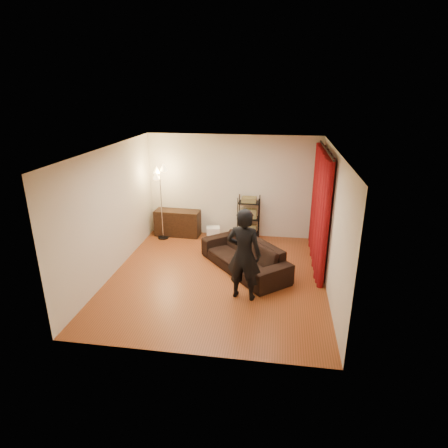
% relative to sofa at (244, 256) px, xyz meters
% --- Properties ---
extents(floor, '(5.00, 5.00, 0.00)m').
position_rel_sofa_xyz_m(floor, '(-0.53, -0.44, -0.33)').
color(floor, brown).
rests_on(floor, ground).
extents(ceiling, '(5.00, 5.00, 0.00)m').
position_rel_sofa_xyz_m(ceiling, '(-0.53, -0.44, 2.37)').
color(ceiling, white).
rests_on(ceiling, ground).
extents(wall_back, '(5.00, 0.00, 5.00)m').
position_rel_sofa_xyz_m(wall_back, '(-0.53, 2.06, 1.02)').
color(wall_back, beige).
rests_on(wall_back, ground).
extents(wall_front, '(5.00, 0.00, 5.00)m').
position_rel_sofa_xyz_m(wall_front, '(-0.53, -2.94, 1.02)').
color(wall_front, beige).
rests_on(wall_front, ground).
extents(wall_left, '(0.00, 5.00, 5.00)m').
position_rel_sofa_xyz_m(wall_left, '(-2.78, -0.44, 1.02)').
color(wall_left, beige).
rests_on(wall_left, ground).
extents(wall_right, '(0.00, 5.00, 5.00)m').
position_rel_sofa_xyz_m(wall_right, '(1.72, -0.44, 1.02)').
color(wall_right, beige).
rests_on(wall_right, ground).
extents(curtain_rod, '(0.04, 2.65, 0.04)m').
position_rel_sofa_xyz_m(curtain_rod, '(1.62, 0.69, 2.25)').
color(curtain_rod, black).
rests_on(curtain_rod, wall_right).
extents(curtain, '(0.22, 2.65, 2.55)m').
position_rel_sofa_xyz_m(curtain, '(1.60, 0.69, 0.94)').
color(curtain, maroon).
rests_on(curtain, ground).
extents(sofa, '(2.17, 2.32, 0.67)m').
position_rel_sofa_xyz_m(sofa, '(0.00, 0.00, 0.00)').
color(sofa, black).
rests_on(sofa, ground).
extents(person, '(0.72, 0.54, 1.79)m').
position_rel_sofa_xyz_m(person, '(0.10, -1.16, 0.56)').
color(person, black).
rests_on(person, ground).
extents(media_cabinet, '(1.22, 0.50, 0.70)m').
position_rel_sofa_xyz_m(media_cabinet, '(-1.99, 1.79, 0.02)').
color(media_cabinet, black).
rests_on(media_cabinet, ground).
extents(storage_boxes, '(0.39, 0.33, 0.29)m').
position_rel_sofa_xyz_m(storage_boxes, '(-1.02, 1.77, -0.19)').
color(storage_boxes, white).
rests_on(storage_boxes, ground).
extents(wire_shelf, '(0.61, 0.49, 1.18)m').
position_rel_sofa_xyz_m(wire_shelf, '(-0.07, 1.79, 0.25)').
color(wire_shelf, black).
rests_on(wire_shelf, ground).
extents(floor_lamp, '(0.45, 0.45, 1.93)m').
position_rel_sofa_xyz_m(floor_lamp, '(-2.33, 1.52, 0.63)').
color(floor_lamp, silver).
rests_on(floor_lamp, ground).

